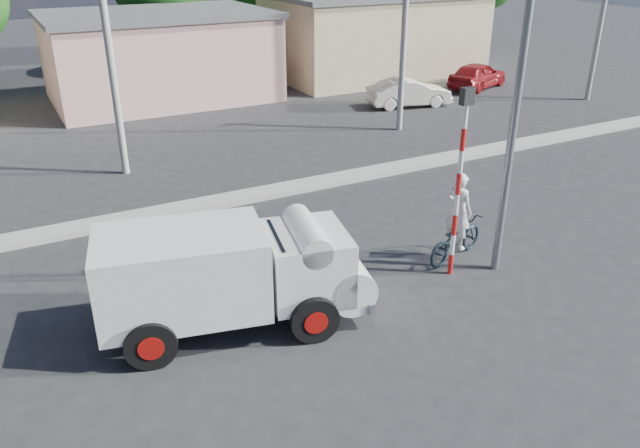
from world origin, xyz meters
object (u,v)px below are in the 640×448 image
bicycle (456,238)px  traffic_pole (460,169)px  streetlight (517,56)px  truck (235,273)px  cyclist (457,223)px  car_cream (409,93)px  car_red (478,75)px

bicycle → traffic_pole: traffic_pole is taller
bicycle → streetlight: 4.53m
truck → cyclist: size_ratio=2.89×
truck → streetlight: 7.19m
cyclist → streetlight: 4.11m
traffic_pole → car_cream: bearing=58.1°
car_red → traffic_pole: traffic_pole is taller
truck → cyclist: bearing=14.9°
truck → cyclist: truck is taller
truck → bicycle: size_ratio=2.74×
bicycle → car_cream: bearing=-48.2°
cyclist → car_cream: cyclist is taller
car_red → traffic_pole: size_ratio=0.91×
car_red → bicycle: bearing=117.1°
truck → bicycle: (5.73, 0.24, -0.67)m
cyclist → streetlight: size_ratio=0.21×
truck → bicycle: 5.77m
cyclist → truck: bearing=75.3°
car_cream → streetlight: streetlight is taller
truck → traffic_pole: 5.35m
bicycle → cyclist: 0.43m
cyclist → streetlight: (0.36, -0.86, 4.01)m
bicycle → cyclist: cyclist is taller
cyclist → car_red: bearing=-59.6°
car_red → truck: bearing=107.3°
truck → car_red: size_ratio=1.40×
bicycle → car_cream: 15.09m
bicycle → traffic_pole: 2.22m
cyclist → traffic_pole: 1.83m
car_cream → car_red: size_ratio=0.97×
bicycle → truck: bearing=75.3°
car_red → streetlight: (-12.80, -15.24, 4.29)m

